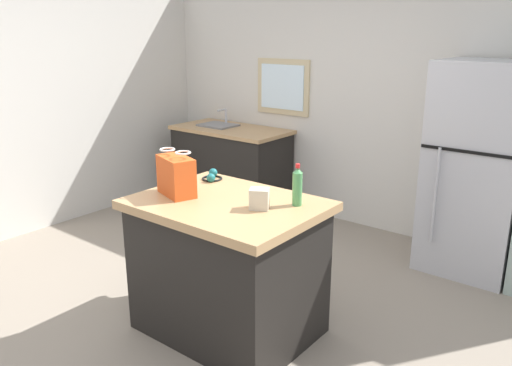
{
  "coord_description": "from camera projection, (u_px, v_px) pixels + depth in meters",
  "views": [
    {
      "loc": [
        2.26,
        -2.26,
        1.98
      ],
      "look_at": [
        0.19,
        0.36,
        0.98
      ],
      "focal_mm": 36.1,
      "sensor_mm": 36.0,
      "label": 1
    }
  ],
  "objects": [
    {
      "name": "small_box",
      "position": [
        259.0,
        199.0,
        3.12
      ],
      "size": [
        0.15,
        0.14,
        0.13
      ],
      "primitive_type": "cube",
      "rotation": [
        0.0,
        0.0,
        0.53
      ],
      "color": "beige",
      "rests_on": "kitchen_island"
    },
    {
      "name": "ear_defenders",
      "position": [
        212.0,
        176.0,
        3.74
      ],
      "size": [
        0.21,
        0.21,
        0.06
      ],
      "color": "black",
      "rests_on": "kitchen_island"
    },
    {
      "name": "shopping_bag",
      "position": [
        176.0,
        176.0,
        3.36
      ],
      "size": [
        0.33,
        0.24,
        0.3
      ],
      "color": "#DB511E",
      "rests_on": "kitchen_island"
    },
    {
      "name": "sink_counter",
      "position": [
        231.0,
        166.0,
        5.92
      ],
      "size": [
        1.33,
        0.68,
        1.09
      ],
      "color": "black",
      "rests_on": "ground"
    },
    {
      "name": "bottle",
      "position": [
        297.0,
        187.0,
        3.17
      ],
      "size": [
        0.06,
        0.06,
        0.27
      ],
      "color": "#4C9956",
      "rests_on": "kitchen_island"
    },
    {
      "name": "refrigerator",
      "position": [
        477.0,
        169.0,
        4.21
      ],
      "size": [
        0.73,
        0.7,
        1.75
      ],
      "color": "#B7B7BC",
      "rests_on": "ground"
    },
    {
      "name": "back_wall",
      "position": [
        370.0,
        101.0,
        5.09
      ],
      "size": [
        5.2,
        0.13,
        2.59
      ],
      "color": "silver",
      "rests_on": "ground"
    },
    {
      "name": "ground",
      "position": [
        203.0,
        323.0,
        3.61
      ],
      "size": [
        6.24,
        6.24,
        0.0
      ],
      "primitive_type": "plane",
      "color": "gray"
    },
    {
      "name": "kitchen_island",
      "position": [
        228.0,
        267.0,
        3.41
      ],
      "size": [
        1.18,
        0.89,
        0.93
      ],
      "color": "black",
      "rests_on": "ground"
    }
  ]
}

